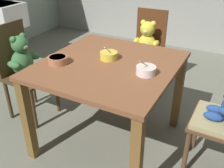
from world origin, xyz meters
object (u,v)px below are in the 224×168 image
object	(u,v)px
porridge_bowl_white_near_right	(146,70)
porridge_bowl_yellow_center	(109,55)
porridge_bowl_terracotta_near_left	(58,60)
sink_basin	(5,25)
teddy_chair_far_center	(146,48)
dining_table	(109,76)
teddy_chair_near_left	(24,63)

from	to	relation	value
porridge_bowl_white_near_right	porridge_bowl_yellow_center	bearing A→B (deg)	163.03
porridge_bowl_terracotta_near_left	sink_basin	world-z (taller)	sink_basin
teddy_chair_far_center	porridge_bowl_white_near_right	bearing A→B (deg)	17.94
porridge_bowl_yellow_center	porridge_bowl_terracotta_near_left	bearing A→B (deg)	-139.91
dining_table	porridge_bowl_white_near_right	distance (m)	0.35
teddy_chair_near_left	porridge_bowl_white_near_right	distance (m)	1.22
teddy_chair_near_left	teddy_chair_far_center	size ratio (longest dim) A/B	0.99
porridge_bowl_yellow_center	dining_table	bearing A→B (deg)	-60.65
porridge_bowl_white_near_right	teddy_chair_near_left	bearing A→B (deg)	178.98
sink_basin	porridge_bowl_yellow_center	bearing A→B (deg)	-20.45
dining_table	teddy_chair_near_left	size ratio (longest dim) A/B	1.14
porridge_bowl_white_near_right	dining_table	bearing A→B (deg)	172.66
porridge_bowl_white_near_right	porridge_bowl_yellow_center	xyz separation A→B (m)	(-0.35, 0.11, 0.00)
teddy_chair_far_center	porridge_bowl_white_near_right	distance (m)	1.04
teddy_chair_far_center	porridge_bowl_white_near_right	world-z (taller)	teddy_chair_far_center
teddy_chair_far_center	sink_basin	xyz separation A→B (m)	(-2.00, -0.09, -0.00)
dining_table	sink_basin	distance (m)	2.21
porridge_bowl_white_near_right	porridge_bowl_terracotta_near_left	xyz separation A→B (m)	(-0.65, -0.14, -0.00)
dining_table	porridge_bowl_white_near_right	xyz separation A→B (m)	(0.31, -0.04, 0.14)
teddy_chair_near_left	sink_basin	xyz separation A→B (m)	(-1.16, 0.84, -0.01)
porridge_bowl_white_near_right	sink_basin	size ratio (longest dim) A/B	0.18
sink_basin	dining_table	bearing A→B (deg)	-21.73
porridge_bowl_terracotta_near_left	sink_basin	bearing A→B (deg)	149.74
porridge_bowl_terracotta_near_left	porridge_bowl_yellow_center	xyz separation A→B (m)	(0.30, 0.25, 0.00)
teddy_chair_near_left	teddy_chair_far_center	xyz separation A→B (m)	(0.84, 0.93, -0.01)
porridge_bowl_terracotta_near_left	porridge_bowl_yellow_center	world-z (taller)	porridge_bowl_yellow_center
dining_table	porridge_bowl_terracotta_near_left	bearing A→B (deg)	-151.25
dining_table	porridge_bowl_yellow_center	xyz separation A→B (m)	(-0.04, 0.07, 0.14)
dining_table	sink_basin	world-z (taller)	sink_basin
porridge_bowl_yellow_center	teddy_chair_far_center	bearing A→B (deg)	90.55
dining_table	porridge_bowl_terracotta_near_left	world-z (taller)	porridge_bowl_terracotta_near_left
teddy_chair_near_left	sink_basin	distance (m)	1.43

